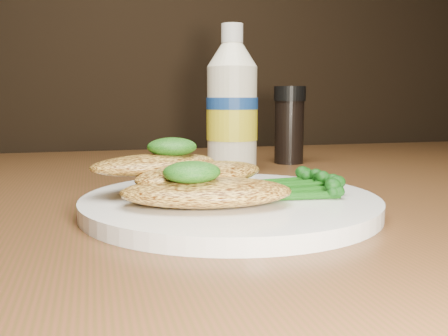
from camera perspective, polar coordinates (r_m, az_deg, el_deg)
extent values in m
cylinder|color=white|center=(0.44, 0.72, -4.11)|extent=(0.26, 0.26, 0.01)
ellipsoid|color=gold|center=(0.40, -2.03, -2.78)|extent=(0.15, 0.10, 0.02)
ellipsoid|color=gold|center=(0.44, -2.63, -0.72)|extent=(0.15, 0.12, 0.02)
ellipsoid|color=gold|center=(0.46, -7.97, 0.42)|extent=(0.13, 0.09, 0.02)
ellipsoid|color=#08380A|center=(0.39, -3.73, -0.48)|extent=(0.05, 0.05, 0.02)
ellipsoid|color=#08380A|center=(0.47, -6.02, 2.44)|extent=(0.05, 0.05, 0.02)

